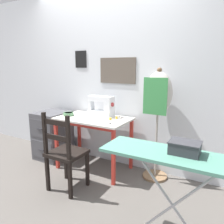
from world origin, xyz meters
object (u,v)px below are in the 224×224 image
sewing_machine (102,107)px  thread_spool_mid_table (117,118)px  thread_spool_near_machine (110,119)px  wooden_chair (65,153)px  storage_box (185,148)px  scissors (113,124)px  fabric_bowl (69,114)px  thread_spool_far_edge (120,118)px  filing_cabinet (53,135)px  dress_form (158,99)px  ironing_board (176,160)px

sewing_machine → thread_spool_mid_table: bearing=-10.1°
thread_spool_near_machine → wooden_chair: 0.73m
storage_box → scissors: bearing=145.2°
fabric_bowl → thread_spool_near_machine: size_ratio=3.55×
thread_spool_far_edge → filing_cabinet: thread_spool_far_edge is taller
thread_spool_mid_table → dress_form: size_ratio=0.03×
thread_spool_mid_table → thread_spool_far_edge: 0.04m
wooden_chair → storage_box: size_ratio=4.28×
sewing_machine → ironing_board: 1.63m
fabric_bowl → storage_box: bearing=-23.9°
wooden_chair → storage_box: (1.37, -0.23, 0.41)m
thread_spool_mid_table → scissors: bearing=-72.2°
ironing_board → storage_box: storage_box is taller
dress_form → storage_box: bearing=-62.2°
thread_spool_far_edge → dress_form: size_ratio=0.03×
fabric_bowl → storage_box: size_ratio=0.67×
wooden_chair → ironing_board: wooden_chair is taller
thread_spool_near_machine → dress_form: bearing=16.6°
sewing_machine → thread_spool_far_edge: (0.29, -0.03, -0.12)m
thread_spool_near_machine → thread_spool_far_edge: bearing=47.2°
sewing_machine → fabric_bowl: bearing=-157.1°
thread_spool_mid_table → filing_cabinet: 1.18m
filing_cabinet → ironing_board: bearing=-22.8°
dress_form → ironing_board: 1.20m
thread_spool_near_machine → thread_spool_far_edge: (0.09, 0.10, 0.00)m
wooden_chair → storage_box: 1.45m
filing_cabinet → storage_box: 2.39m
dress_form → wooden_chair: bearing=-136.4°
ironing_board → dress_form: bearing=114.6°
sewing_machine → wooden_chair: bearing=-93.5°
thread_spool_near_machine → scissors: bearing=-51.7°
scissors → wooden_chair: wooden_chair is taller
fabric_bowl → thread_spool_mid_table: (0.70, 0.15, -0.00)m
thread_spool_near_machine → wooden_chair: bearing=-112.0°
wooden_chair → ironing_board: (1.32, -0.27, 0.32)m
thread_spool_far_edge → fabric_bowl: bearing=-167.9°
sewing_machine → dress_form: bearing=3.2°
thread_spool_near_machine → wooden_chair: wooden_chair is taller
sewing_machine → scissors: bearing=-41.0°
wooden_chair → filing_cabinet: wooden_chair is taller
fabric_bowl → dress_form: dress_form is taller
sewing_machine → dress_form: dress_form is taller
wooden_chair → ironing_board: bearing=-11.8°
fabric_bowl → wooden_chair: bearing=-53.7°
sewing_machine → storage_box: sewing_machine is taller
sewing_machine → thread_spool_mid_table: 0.28m
filing_cabinet → dress_form: 1.78m
thread_spool_far_edge → thread_spool_mid_table: bearing=-162.5°
dress_form → sewing_machine: bearing=-176.8°
filing_cabinet → dress_form: dress_form is taller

